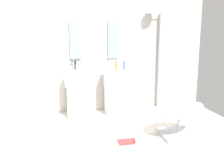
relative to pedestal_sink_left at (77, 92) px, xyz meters
The scene contains 17 objects.
ground_plane 1.47m from the pedestal_sink_left, 73.72° to the right, with size 4.80×3.60×0.04m, color silver.
rear_partition 0.95m from the pedestal_sink_left, 40.25° to the left, with size 4.80×0.10×2.60m, color beige.
pedestal_sink_left is the anchor object (origin of this frame).
pedestal_sink_right 0.77m from the pedestal_sink_left, ahead, with size 0.48×0.48×1.02m.
vanity_mirror_left 1.03m from the pedestal_sink_left, 90.00° to the left, with size 0.22×0.03×0.75m, color #8C9EA8.
vanity_mirror_right 1.29m from the pedestal_sink_left, 18.40° to the left, with size 0.22×0.03×0.75m, color #8C9EA8.
shower_column 1.93m from the pedestal_sink_left, ahead, with size 0.49×0.24×2.05m.
lounge_chair 1.98m from the pedestal_sink_left, 39.80° to the right, with size 1.02×1.02×0.65m.
area_rug 1.74m from the pedestal_sink_left, 62.65° to the right, with size 0.90×0.79×0.01m, color beige.
magazine_red 1.56m from the pedestal_sink_left, 63.48° to the right, with size 0.30×0.18×0.02m, color #B73838.
coffee_mug 1.69m from the pedestal_sink_left, 61.19° to the right, with size 0.07×0.07×0.10m, color white.
soap_bottle_green 0.53m from the pedestal_sink_left, 120.66° to the left, with size 0.05×0.05×0.18m.
soap_bottle_white 0.80m from the pedestal_sink_left, ahead, with size 0.05×0.05×0.20m.
soap_bottle_black 0.53m from the pedestal_sink_left, 95.31° to the left, with size 0.04×0.04×0.18m.
soap_bottle_blue 1.05m from the pedestal_sink_left, ahead, with size 0.04×0.04×0.18m.
soap_bottle_clear 0.49m from the pedestal_sink_left, 164.72° to the right, with size 0.05×0.05×0.13m.
soap_bottle_amber 0.91m from the pedestal_sink_left, 11.52° to the right, with size 0.05×0.05×0.18m.
Camera 1 is at (-0.64, -3.18, 1.65)m, focal length 37.44 mm.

